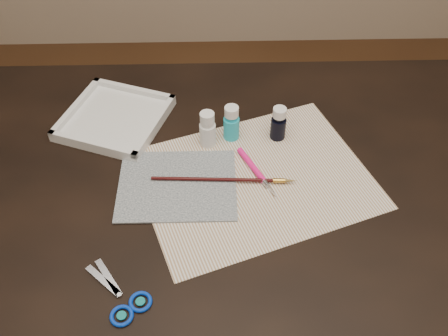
{
  "coord_description": "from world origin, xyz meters",
  "views": [
    {
      "loc": [
        -0.02,
        -0.71,
        1.55
      ],
      "look_at": [
        0.0,
        0.0,
        0.8
      ],
      "focal_mm": 40.0,
      "sensor_mm": 36.0,
      "label": 1
    }
  ],
  "objects_px": {
    "paint_bottle_navy": "(278,123)",
    "scissors": "(112,292)",
    "paint_bottle_cyan": "(231,123)",
    "palette_tray": "(115,118)",
    "paint_bottle_white": "(208,129)",
    "canvas": "(177,185)",
    "paper": "(255,179)"
  },
  "relations": [
    {
      "from": "scissors",
      "to": "palette_tray",
      "type": "xyz_separation_m",
      "value": [
        -0.05,
        0.47,
        0.01
      ]
    },
    {
      "from": "paint_bottle_cyan",
      "to": "canvas",
      "type": "bearing_deg",
      "value": -128.79
    },
    {
      "from": "canvas",
      "to": "paint_bottle_navy",
      "type": "height_order",
      "value": "paint_bottle_navy"
    },
    {
      "from": "canvas",
      "to": "paint_bottle_cyan",
      "type": "height_order",
      "value": "paint_bottle_cyan"
    },
    {
      "from": "paper",
      "to": "paint_bottle_white",
      "type": "relative_size",
      "value": 5.3
    },
    {
      "from": "paint_bottle_white",
      "to": "paint_bottle_cyan",
      "type": "bearing_deg",
      "value": 20.54
    },
    {
      "from": "paint_bottle_cyan",
      "to": "scissors",
      "type": "distance_m",
      "value": 0.47
    },
    {
      "from": "canvas",
      "to": "palette_tray",
      "type": "height_order",
      "value": "palette_tray"
    },
    {
      "from": "paint_bottle_white",
      "to": "paint_bottle_cyan",
      "type": "height_order",
      "value": "paint_bottle_white"
    },
    {
      "from": "canvas",
      "to": "paint_bottle_white",
      "type": "xyz_separation_m",
      "value": [
        0.07,
        0.13,
        0.04
      ]
    },
    {
      "from": "scissors",
      "to": "palette_tray",
      "type": "relative_size",
      "value": 0.72
    },
    {
      "from": "paint_bottle_cyan",
      "to": "scissors",
      "type": "xyz_separation_m",
      "value": [
        -0.23,
        -0.4,
        -0.04
      ]
    },
    {
      "from": "paint_bottle_white",
      "to": "palette_tray",
      "type": "height_order",
      "value": "paint_bottle_white"
    },
    {
      "from": "paint_bottle_cyan",
      "to": "palette_tray",
      "type": "bearing_deg",
      "value": 167.41
    },
    {
      "from": "canvas",
      "to": "paint_bottle_cyan",
      "type": "bearing_deg",
      "value": 51.21
    },
    {
      "from": "canvas",
      "to": "paint_bottle_navy",
      "type": "xyz_separation_m",
      "value": [
        0.23,
        0.15,
        0.04
      ]
    },
    {
      "from": "paint_bottle_navy",
      "to": "scissors",
      "type": "xyz_separation_m",
      "value": [
        -0.34,
        -0.4,
        -0.04
      ]
    },
    {
      "from": "scissors",
      "to": "paint_bottle_cyan",
      "type": "bearing_deg",
      "value": -77.25
    },
    {
      "from": "canvas",
      "to": "paint_bottle_white",
      "type": "height_order",
      "value": "paint_bottle_white"
    },
    {
      "from": "paint_bottle_white",
      "to": "paint_bottle_navy",
      "type": "height_order",
      "value": "paint_bottle_white"
    },
    {
      "from": "palette_tray",
      "to": "paper",
      "type": "bearing_deg",
      "value": -31.12
    },
    {
      "from": "canvas",
      "to": "paint_bottle_navy",
      "type": "relative_size",
      "value": 2.91
    },
    {
      "from": "paint_bottle_white",
      "to": "palette_tray",
      "type": "relative_size",
      "value": 0.4
    },
    {
      "from": "paint_bottle_white",
      "to": "scissors",
      "type": "relative_size",
      "value": 0.56
    },
    {
      "from": "paper",
      "to": "palette_tray",
      "type": "distance_m",
      "value": 0.38
    },
    {
      "from": "canvas",
      "to": "scissors",
      "type": "bearing_deg",
      "value": -112.88
    },
    {
      "from": "paint_bottle_navy",
      "to": "paper",
      "type": "bearing_deg",
      "value": -114.81
    },
    {
      "from": "palette_tray",
      "to": "paint_bottle_white",
      "type": "bearing_deg",
      "value": -20.26
    },
    {
      "from": "paint_bottle_navy",
      "to": "scissors",
      "type": "height_order",
      "value": "paint_bottle_navy"
    },
    {
      "from": "paper",
      "to": "paint_bottle_white",
      "type": "height_order",
      "value": "paint_bottle_white"
    },
    {
      "from": "paper",
      "to": "paint_bottle_navy",
      "type": "relative_size",
      "value": 5.58
    },
    {
      "from": "paint_bottle_white",
      "to": "palette_tray",
      "type": "bearing_deg",
      "value": 159.74
    }
  ]
}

